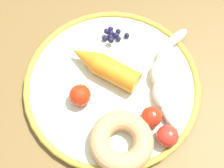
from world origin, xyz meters
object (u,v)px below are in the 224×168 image
blueberry_pile (113,35)px  tomato_mid (80,95)px  banana (164,74)px  carrot_orange (104,66)px  tomato_far (151,117)px  donut (121,141)px  tomato_near (167,136)px  dining_table (129,76)px  plate (112,85)px

blueberry_pile → tomato_mid: 0.15m
banana → tomato_mid: tomato_mid is taller
banana → carrot_orange: 0.11m
blueberry_pile → tomato_far: 0.19m
donut → tomato_near: 0.08m
banana → donut: bearing=-142.2°
dining_table → tomato_far: (-0.02, -0.14, 0.11)m
dining_table → tomato_mid: size_ratio=27.59×
dining_table → donut: bearing=-117.1°
blueberry_pile → plate: bearing=-111.1°
donut → tomato_near: bearing=-13.1°
tomato_mid → tomato_far: bearing=-37.4°
tomato_near → tomato_far: bearing=106.2°
dining_table → tomato_mid: 0.18m
plate → tomato_mid: bearing=-170.8°
banana → donut: donut is taller
tomato_near → tomato_far: (-0.01, 0.04, -0.00)m
plate → tomato_mid: (-0.06, -0.01, 0.02)m
carrot_orange → tomato_far: carrot_orange is taller
blueberry_pile → tomato_mid: (-0.10, -0.11, 0.01)m
tomato_far → banana: bearing=51.5°
banana → plate: bearing=168.7°
dining_table → tomato_near: bearing=-91.9°
plate → banana: 0.10m
plate → banana: banana is taller
donut → blueberry_pile: donut is taller
carrot_orange → donut: bearing=-97.5°
dining_table → tomato_near: 0.21m
banana → carrot_orange: carrot_orange is taller
plate → tomato_far: (0.04, -0.09, 0.02)m
dining_table → tomato_mid: bearing=-154.6°
plate → blueberry_pile: bearing=68.9°
banana → blueberry_pile: 0.13m
blueberry_pile → tomato_mid: bearing=-133.3°
tomato_mid → tomato_near: bearing=-46.1°
dining_table → donut: donut is taller
tomato_mid → tomato_far: 0.13m
banana → tomato_near: 0.12m
dining_table → tomato_near: tomato_near is taller
plate → carrot_orange: bearing=100.3°
carrot_orange → tomato_near: size_ratio=3.56×
dining_table → tomato_near: size_ratio=28.97×
dining_table → tomato_far: tomato_far is taller
plate → banana: bearing=-11.3°
donut → tomato_mid: (-0.04, 0.10, 0.00)m
donut → blueberry_pile: (0.06, 0.21, -0.01)m
plate → tomato_far: tomato_far is taller
blueberry_pile → tomato_far: size_ratio=1.48×
banana → tomato_mid: bearing=176.8°
tomato_near → tomato_mid: tomato_mid is taller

